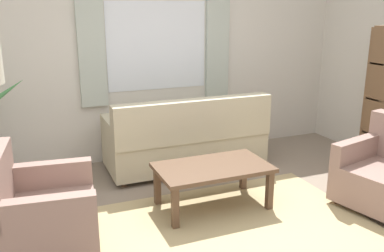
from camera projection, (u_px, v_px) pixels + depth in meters
ground_plane at (236, 231)px, 3.72m from camera, size 6.24×6.24×0.00m
wall_back at (156, 57)px, 5.37m from camera, size 5.32×0.12×2.60m
window_with_curtains at (158, 46)px, 5.26m from camera, size 1.98×0.07×1.40m
area_rug at (236, 230)px, 3.72m from camera, size 2.49×1.84×0.01m
couch at (187, 140)px, 5.06m from camera, size 1.90×0.82×0.92m
armchair_left at (35, 213)px, 3.28m from camera, size 0.91×0.93×0.88m
coffee_table at (213, 171)px, 4.06m from camera, size 1.10×0.64×0.44m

